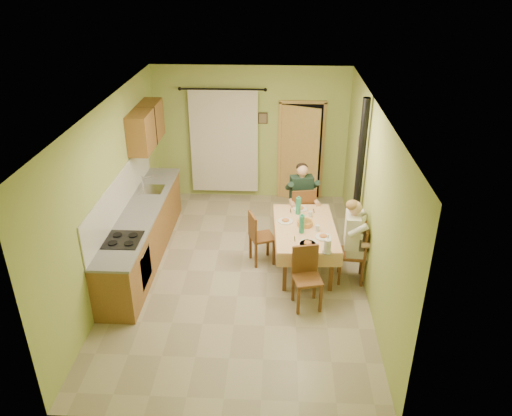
# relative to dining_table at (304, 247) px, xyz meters

# --- Properties ---
(floor) EXTENTS (4.00, 6.00, 0.01)m
(floor) POSITION_rel_dining_table_xyz_m (-1.05, -0.23, -0.38)
(floor) COLOR tan
(floor) RESTS_ON ground
(room_shell) EXTENTS (4.04, 6.04, 2.82)m
(room_shell) POSITION_rel_dining_table_xyz_m (-1.05, -0.23, 1.44)
(room_shell) COLOR #AABD61
(room_shell) RESTS_ON ground
(kitchen_run) EXTENTS (0.64, 3.64, 1.56)m
(kitchen_run) POSITION_rel_dining_table_xyz_m (-2.75, 0.17, 0.10)
(kitchen_run) COLOR brown
(kitchen_run) RESTS_ON ground
(upper_cabinets) EXTENTS (0.35, 1.40, 0.70)m
(upper_cabinets) POSITION_rel_dining_table_xyz_m (-2.87, 1.47, 1.57)
(upper_cabinets) COLOR brown
(upper_cabinets) RESTS_ON room_shell
(curtain) EXTENTS (1.70, 0.07, 2.22)m
(curtain) POSITION_rel_dining_table_xyz_m (-1.60, 2.67, 0.88)
(curtain) COLOR black
(curtain) RESTS_ON ground
(doorway) EXTENTS (0.96, 0.35, 2.15)m
(doorway) POSITION_rel_dining_table_xyz_m (-0.01, 2.67, 0.67)
(doorway) COLOR black
(doorway) RESTS_ON ground
(dining_table) EXTENTS (1.08, 1.69, 0.76)m
(dining_table) POSITION_rel_dining_table_xyz_m (0.00, 0.00, 0.00)
(dining_table) COLOR #E0AE79
(dining_table) RESTS_ON ground
(tableware) EXTENTS (0.84, 1.59, 0.33)m
(tableware) POSITION_rel_dining_table_xyz_m (0.02, -0.11, 0.44)
(tableware) COLOR white
(tableware) RESTS_ON dining_table
(chair_far) EXTENTS (0.52, 0.52, 1.00)m
(chair_far) POSITION_rel_dining_table_xyz_m (-0.02, 1.05, -0.09)
(chair_far) COLOR brown
(chair_far) RESTS_ON ground
(chair_near) EXTENTS (0.47, 0.47, 0.95)m
(chair_near) POSITION_rel_dining_table_xyz_m (-0.00, -1.07, -0.09)
(chair_near) COLOR brown
(chair_near) RESTS_ON ground
(chair_right) EXTENTS (0.45, 0.45, 0.97)m
(chair_right) POSITION_rel_dining_table_xyz_m (0.75, -0.35, -0.09)
(chair_right) COLOR brown
(chair_right) RESTS_ON ground
(chair_left) EXTENTS (0.48, 0.48, 0.93)m
(chair_left) POSITION_rel_dining_table_xyz_m (-0.72, 0.11, -0.09)
(chair_left) COLOR brown
(chair_left) RESTS_ON ground
(man_far) EXTENTS (0.63, 0.53, 1.39)m
(man_far) POSITION_rel_dining_table_xyz_m (-0.03, 1.07, 0.50)
(man_far) COLOR #192D23
(man_far) RESTS_ON chair_far
(man_right) EXTENTS (0.49, 0.60, 1.39)m
(man_right) POSITION_rel_dining_table_xyz_m (0.74, -0.35, 0.50)
(man_right) COLOR beige
(man_right) RESTS_ON chair_right
(stove_flue) EXTENTS (0.24, 0.24, 2.80)m
(stove_flue) POSITION_rel_dining_table_xyz_m (0.85, 0.37, 0.64)
(stove_flue) COLOR black
(stove_flue) RESTS_ON ground
(picture_back) EXTENTS (0.19, 0.03, 0.23)m
(picture_back) POSITION_rel_dining_table_xyz_m (-0.80, 2.74, 1.37)
(picture_back) COLOR black
(picture_back) RESTS_ON room_shell
(picture_right) EXTENTS (0.03, 0.31, 0.21)m
(picture_right) POSITION_rel_dining_table_xyz_m (0.92, 0.97, 1.47)
(picture_right) COLOR brown
(picture_right) RESTS_ON room_shell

